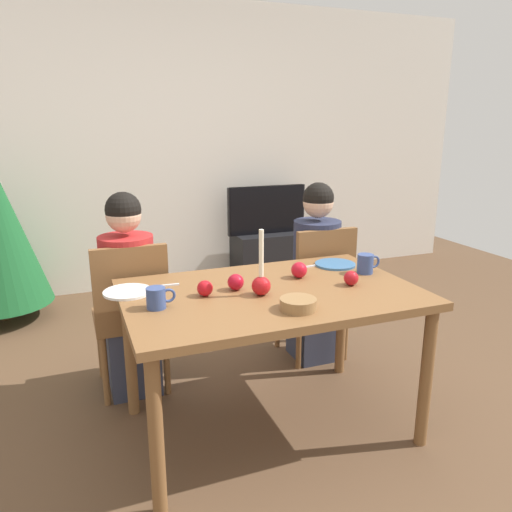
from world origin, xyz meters
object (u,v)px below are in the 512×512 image
at_px(person_left_child, 129,298).
at_px(tv_stand, 267,257).
at_px(apple_by_left_plate, 351,278).
at_px(mug_left, 157,298).
at_px(mug_right, 366,264).
at_px(chair_right, 318,285).
at_px(tv, 267,210).
at_px(apple_far_edge, 236,282).
at_px(person_right_child, 316,276).
at_px(candle_centerpiece, 261,282).
at_px(dining_table, 271,307).
at_px(plate_left, 128,292).
at_px(apple_by_right_mug, 299,270).
at_px(plate_right, 335,264).
at_px(apple_near_candle, 205,288).
at_px(bowl_walnuts, 298,304).
at_px(chair_left, 131,310).

relative_size(person_left_child, tv_stand, 1.83).
xyz_separation_m(tv_stand, apple_by_left_plate, (-0.52, -2.37, 0.55)).
distance_m(mug_left, mug_right, 1.14).
bearing_deg(apple_by_left_plate, chair_right, 74.68).
bearing_deg(chair_right, tv, 78.78).
xyz_separation_m(person_left_child, tv, (1.52, 1.66, 0.14)).
xyz_separation_m(person_left_child, tv_stand, (1.52, 1.66, -0.33)).
height_order(tv, apple_far_edge, tv).
height_order(apple_by_left_plate, apple_far_edge, apple_far_edge).
relative_size(person_right_child, apple_by_left_plate, 16.00).
distance_m(mug_right, apple_by_left_plate, 0.23).
xyz_separation_m(candle_centerpiece, mug_right, (0.65, 0.12, -0.01)).
relative_size(dining_table, person_left_child, 1.19).
bearing_deg(plate_left, apple_far_edge, -16.04).
bearing_deg(dining_table, person_left_child, 133.03).
height_order(tv_stand, apple_by_right_mug, apple_by_right_mug).
bearing_deg(apple_by_right_mug, plate_left, 174.95).
xyz_separation_m(person_right_child, plate_left, (-1.23, -0.43, 0.19)).
bearing_deg(apple_by_right_mug, mug_right, -8.44).
distance_m(dining_table, person_right_child, 0.87).
xyz_separation_m(candle_centerpiece, plate_right, (0.57, 0.31, -0.06)).
bearing_deg(tv, apple_near_candle, -118.66).
distance_m(candle_centerpiece, apple_by_right_mug, 0.33).
relative_size(person_right_child, apple_by_right_mug, 14.07).
bearing_deg(apple_by_left_plate, plate_left, 165.08).
bearing_deg(mug_left, bowl_walnuts, -22.68).
height_order(chair_right, person_right_child, person_right_child).
distance_m(chair_right, tv_stand, 1.75).
bearing_deg(apple_far_edge, person_left_child, 127.59).
xyz_separation_m(tv, apple_by_right_mug, (-0.71, -2.17, 0.08)).
height_order(chair_right, candle_centerpiece, candle_centerpiece).
distance_m(plate_left, apple_by_left_plate, 1.08).
bearing_deg(mug_left, chair_right, 29.65).
distance_m(tv_stand, plate_right, 2.14).
relative_size(dining_table, tv_stand, 2.19).
height_order(mug_right, apple_far_edge, mug_right).
relative_size(tv, plate_right, 3.48).
xyz_separation_m(plate_right, apple_near_candle, (-0.82, -0.23, 0.03)).
relative_size(bowl_walnuts, apple_by_left_plate, 2.18).
height_order(candle_centerpiece, apple_by_right_mug, candle_centerpiece).
xyz_separation_m(chair_left, chair_right, (1.18, 0.00, 0.00)).
bearing_deg(plate_left, person_right_child, 19.32).
bearing_deg(mug_right, tv_stand, 81.29).
xyz_separation_m(tv, apple_far_edge, (-1.08, -2.23, 0.08)).
distance_m(chair_right, apple_far_edge, 0.96).
distance_m(dining_table, apple_far_edge, 0.21).
height_order(person_left_child, apple_near_candle, person_left_child).
xyz_separation_m(candle_centerpiece, mug_left, (-0.48, 0.00, -0.02)).
bearing_deg(chair_left, apple_by_right_mug, -30.42).
distance_m(person_right_child, tv, 1.70).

